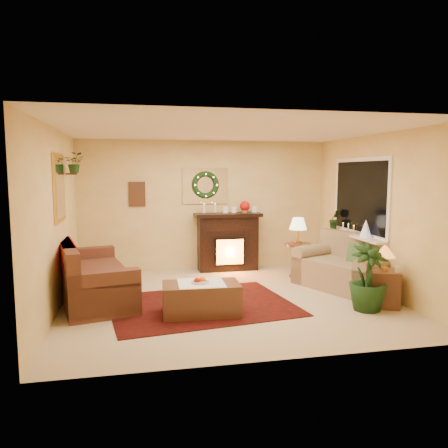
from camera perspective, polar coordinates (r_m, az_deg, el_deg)
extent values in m
plane|color=beige|center=(6.90, 0.59, -9.86)|extent=(5.00, 5.00, 0.00)
plane|color=white|center=(6.64, 0.62, 12.16)|extent=(5.00, 5.00, 0.00)
plane|color=#EFD88C|center=(8.85, -2.47, 2.41)|extent=(5.00, 5.00, 0.00)
plane|color=#EFD88C|center=(4.49, 6.67, -2.00)|extent=(5.00, 5.00, 0.00)
plane|color=#EFD88C|center=(6.59, -21.15, 0.41)|extent=(4.50, 4.50, 0.00)
plane|color=#EFD88C|center=(7.58, 19.43, 1.27)|extent=(4.50, 4.50, 0.00)
cube|color=#511212|center=(6.63, -2.95, -10.53)|extent=(2.89, 2.33, 0.01)
cube|color=#452919|center=(7.09, -16.59, -6.11)|extent=(1.42, 2.34, 0.94)
cube|color=#B93027|center=(7.27, -17.11, -5.61)|extent=(0.73, 1.19, 0.02)
cube|color=#301D13|center=(8.81, 0.49, -2.52)|extent=(1.19, 0.39, 1.09)
sphere|color=red|center=(8.77, 2.74, 2.37)|extent=(0.20, 0.20, 0.20)
cylinder|color=white|center=(8.64, -2.63, 2.04)|extent=(0.06, 0.06, 0.17)
cylinder|color=white|center=(8.69, -1.19, 2.07)|extent=(0.05, 0.05, 0.16)
cube|color=white|center=(8.81, -2.46, 5.00)|extent=(0.92, 0.02, 0.72)
torus|color=#194719|center=(8.77, -2.42, 5.12)|extent=(0.55, 0.11, 0.55)
cube|color=#381E11|center=(8.70, -11.29, 3.86)|extent=(0.32, 0.03, 0.48)
cube|color=gold|center=(6.85, -20.74, 4.44)|extent=(0.03, 0.84, 1.00)
imported|color=#194719|center=(7.57, -18.86, 6.37)|extent=(0.33, 0.28, 0.36)
cube|color=gray|center=(7.72, 15.35, -5.09)|extent=(1.49, 1.83, 0.92)
cube|color=white|center=(8.03, 17.39, 3.43)|extent=(0.03, 1.86, 1.36)
cube|color=black|center=(8.02, 17.30, 3.43)|extent=(0.02, 1.70, 1.22)
cube|color=white|center=(8.04, 16.56, -1.41)|extent=(0.22, 1.86, 0.04)
cone|color=silver|center=(7.66, 18.02, -0.57)|extent=(0.21, 0.21, 0.31)
imported|color=#133314|center=(8.62, 14.25, 0.65)|extent=(0.28, 0.22, 0.50)
cylinder|color=black|center=(8.37, 9.62, -4.68)|extent=(0.57, 0.57, 0.64)
cone|color=#FFEFB8|center=(8.27, 9.64, -0.92)|extent=(0.33, 0.33, 0.50)
cube|color=#452814|center=(6.94, 19.97, -7.89)|extent=(0.57, 0.57, 0.54)
cone|color=yellow|center=(6.81, 20.26, -4.08)|extent=(0.30, 0.30, 0.44)
cube|color=#54331F|center=(6.18, -2.99, -9.87)|extent=(1.08, 0.63, 0.45)
cylinder|color=#BDBDBD|center=(6.10, -3.15, -7.75)|extent=(0.25, 0.25, 0.06)
imported|color=#173117|center=(6.62, 18.25, -6.91)|extent=(1.83, 1.83, 2.88)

